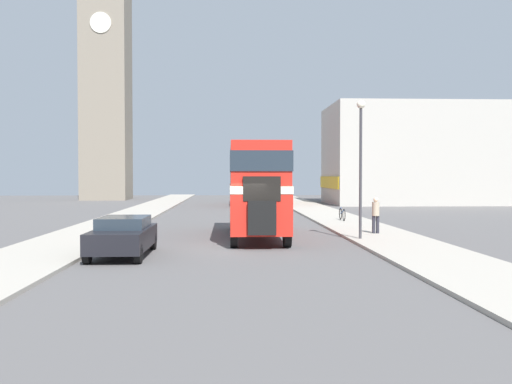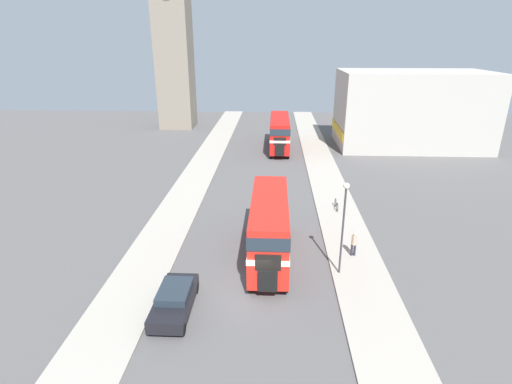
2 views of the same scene
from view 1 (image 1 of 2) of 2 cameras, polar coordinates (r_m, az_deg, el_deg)
name	(u,v)px [view 1 (image 1 of 2)]	position (r m, az deg, el deg)	size (l,w,h in m)	color
ground_plane	(232,248)	(22.12, -2.38, -5.60)	(120.00, 120.00, 0.00)	#565454
sidewalk_right	(405,245)	(23.15, 14.64, -5.18)	(3.50, 120.00, 0.12)	#A8A093
sidewalk_left	(55,247)	(23.08, -19.46, -5.24)	(3.50, 120.00, 0.12)	#A8A093
double_decker_bus	(256,183)	(25.81, 0.00, 0.90)	(2.37, 9.47, 4.13)	red
bus_distant	(252,179)	(53.80, -0.45, 1.28)	(2.43, 10.89, 4.12)	red
car_parked_near	(123,235)	(20.33, -13.14, -4.25)	(1.80, 4.40, 1.36)	black
pedestrian_walking	(376,213)	(26.96, 11.88, -2.06)	(0.34, 0.34, 1.67)	#282833
bicycle_on_pavement	(342,214)	(34.59, 8.61, -2.21)	(0.05, 1.76, 0.78)	black
street_lamp	(361,148)	(24.57, 10.43, 4.34)	(0.36, 0.36, 5.86)	#38383D
church_tower	(106,37)	(70.75, -14.80, 14.75)	(5.46, 5.46, 37.00)	gray
shop_building_block	(423,155)	(59.48, 16.37, 3.58)	(18.96, 10.48, 9.76)	#B2ADA3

